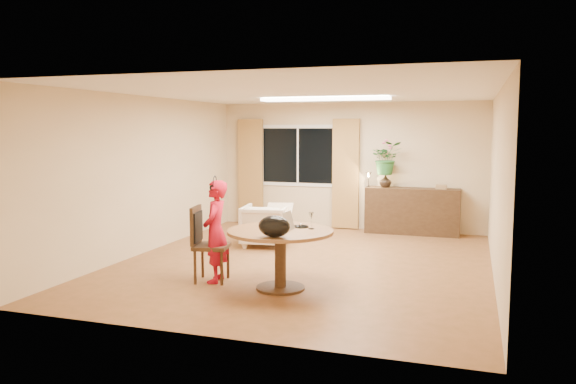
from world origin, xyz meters
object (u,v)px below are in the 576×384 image
object	(u,v)px
dining_table	(280,243)
child	(216,231)
armchair	(266,225)
sideboard	(412,211)
dining_chair	(212,244)

from	to	relation	value
dining_table	child	size ratio (longest dim) A/B	0.99
armchair	sideboard	size ratio (longest dim) A/B	0.44
child	sideboard	xyz separation A→B (m)	(2.16, 4.38, -0.23)
armchair	sideboard	distance (m)	3.06
dining_chair	armchair	distance (m)	2.43
child	armchair	size ratio (longest dim) A/B	1.72
dining_table	armchair	size ratio (longest dim) A/B	1.70
armchair	sideboard	xyz separation A→B (m)	(2.34, 1.96, 0.09)
dining_chair	dining_table	bearing A→B (deg)	-14.70
dining_table	child	xyz separation A→B (m)	(-0.94, 0.07, 0.08)
dining_chair	sideboard	xyz separation A→B (m)	(2.22, 4.39, -0.06)
dining_table	armchair	xyz separation A→B (m)	(-1.13, 2.49, -0.24)
child	sideboard	size ratio (longest dim) A/B	0.76
dining_table	child	distance (m)	0.95
dining_chair	child	xyz separation A→B (m)	(0.06, 0.00, 0.18)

